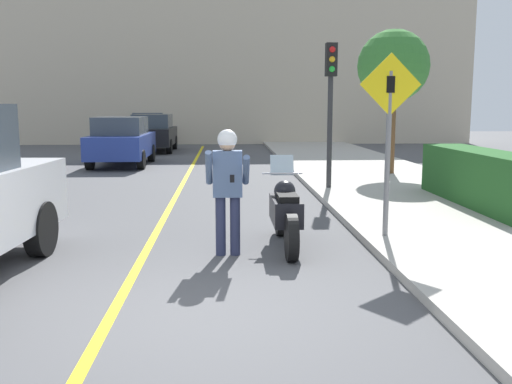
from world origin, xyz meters
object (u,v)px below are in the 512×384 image
at_px(street_tree, 393,67).
at_px(crossing_sign, 389,127).
at_px(parked_car_grey, 151,128).
at_px(motorcycle, 286,213).
at_px(person_biker, 228,179).
at_px(parked_car_blue, 122,141).
at_px(parked_car_black, 153,133).
at_px(traffic_light, 331,87).

bearing_deg(street_tree, crossing_sign, -106.62).
bearing_deg(parked_car_grey, crossing_sign, -74.49).
xyz_separation_m(motorcycle, person_biker, (-0.84, -0.42, 0.56)).
distance_m(street_tree, parked_car_grey, 18.04).
xyz_separation_m(motorcycle, street_tree, (3.90, 8.08, 2.64)).
relative_size(street_tree, parked_car_blue, 0.97).
distance_m(person_biker, crossing_sign, 2.54).
bearing_deg(motorcycle, crossing_sign, 6.19).
distance_m(motorcycle, street_tree, 9.35).
height_order(street_tree, parked_car_black, street_tree).
height_order(motorcycle, person_biker, person_biker).
xyz_separation_m(traffic_light, parked_car_black, (-5.71, 12.59, -1.62)).
distance_m(crossing_sign, parked_car_blue, 13.10).
distance_m(street_tree, parked_car_blue, 9.41).
distance_m(traffic_light, street_tree, 3.71).
bearing_deg(street_tree, parked_car_blue, 156.05).
relative_size(parked_car_blue, parked_car_grey, 1.00).
xyz_separation_m(person_biker, crossing_sign, (2.38, 0.59, 0.67)).
distance_m(parked_car_blue, parked_car_grey, 11.85).
bearing_deg(parked_car_blue, street_tree, -23.95).
xyz_separation_m(person_biker, parked_car_blue, (-3.60, 12.21, -0.21)).
relative_size(person_biker, street_tree, 0.43).
xyz_separation_m(street_tree, parked_car_grey, (-8.87, 15.54, -2.29)).
distance_m(motorcycle, parked_car_grey, 24.14).
bearing_deg(parked_car_grey, traffic_light, -70.32).
bearing_deg(parked_car_blue, parked_car_black, 86.91).
distance_m(person_biker, parked_car_grey, 24.40).
distance_m(crossing_sign, parked_car_black, 18.58).
bearing_deg(traffic_light, parked_car_blue, 132.73).
bearing_deg(parked_car_blue, person_biker, -73.57).
xyz_separation_m(motorcycle, traffic_light, (1.60, 5.25, 1.97)).
xyz_separation_m(crossing_sign, parked_car_blue, (-5.98, 11.62, -0.89)).
relative_size(crossing_sign, parked_car_grey, 0.64).
height_order(parked_car_black, parked_car_grey, same).
xyz_separation_m(crossing_sign, parked_car_grey, (-6.51, 23.46, -0.89)).
distance_m(person_biker, street_tree, 9.96).
relative_size(street_tree, parked_car_black, 0.97).
bearing_deg(traffic_light, street_tree, 50.93).
height_order(motorcycle, parked_car_blue, parked_car_blue).
bearing_deg(traffic_light, person_biker, -113.30).
xyz_separation_m(traffic_light, parked_car_grey, (-6.57, 18.37, -1.62)).
distance_m(parked_car_blue, parked_car_black, 6.06).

